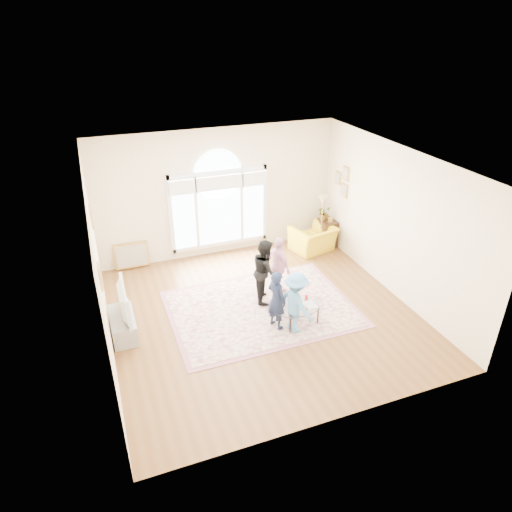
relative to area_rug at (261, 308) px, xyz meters
name	(u,v)px	position (x,y,z in m)	size (l,w,h in m)	color
ground	(262,313)	(-0.04, -0.16, -0.01)	(6.00, 6.00, 0.00)	brown
room_shell	(221,197)	(-0.03, 2.67, 1.56)	(6.00, 6.00, 6.00)	beige
area_rug	(261,308)	(0.00, 0.00, 0.00)	(3.60, 2.60, 0.02)	beige
rug_border	(261,309)	(0.00, 0.00, 0.00)	(3.80, 2.80, 0.01)	#9C606A
tv_console	(123,325)	(-2.79, 0.14, 0.20)	(0.45, 1.00, 0.42)	#989CA0
television	(120,302)	(-2.78, 0.14, 0.73)	(0.17, 1.12, 0.64)	black
coffee_table	(299,307)	(0.51, -0.74, 0.39)	(1.12, 0.81, 0.54)	silver
armchair	(313,239)	(2.23, 2.04, 0.32)	(1.03, 0.90, 0.67)	gold
side_cabinet	(327,233)	(2.74, 2.22, 0.34)	(0.40, 0.50, 0.70)	black
floor_lamp	(323,205)	(2.41, 1.98, 1.27)	(0.30, 0.30, 1.51)	black
plant_pedestal	(322,231)	(2.66, 2.33, 0.34)	(0.20, 0.20, 0.70)	white
potted_plant	(324,213)	(2.66, 2.33, 0.88)	(0.34, 0.30, 0.38)	#33722D
leaning_picture	(133,268)	(-2.30, 2.74, -0.01)	(0.80, 0.05, 0.62)	tan
child_navy	(276,300)	(0.05, -0.68, 0.62)	(0.45, 0.29, 1.23)	#18213A
child_black	(266,271)	(0.21, 0.30, 0.71)	(0.68, 0.53, 1.40)	black
child_pink	(279,265)	(0.59, 0.49, 0.66)	(0.77, 0.32, 1.31)	#F6ADC7
child_blue	(296,303)	(0.34, -0.93, 0.64)	(0.82, 0.47, 1.26)	#4F91CB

